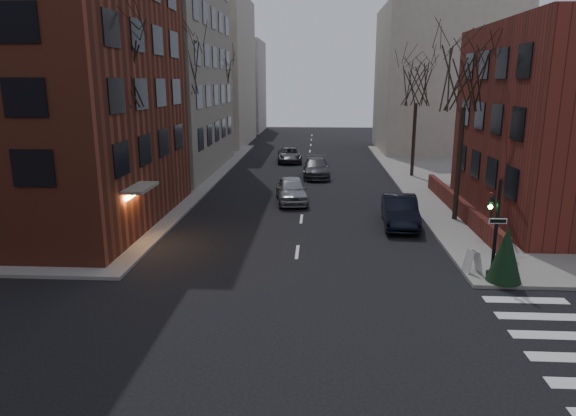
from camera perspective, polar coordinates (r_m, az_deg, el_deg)
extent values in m
plane|color=black|center=(13.49, -1.20, -21.55)|extent=(160.00, 160.00, 0.00)
cube|color=brown|center=(32.00, -28.47, 14.39)|extent=(15.00, 15.00, 18.00)
cube|color=gray|center=(48.78, -19.50, 20.42)|extent=(18.00, 18.00, 28.00)
cube|color=maroon|center=(31.92, 18.50, 0.18)|extent=(0.35, 16.00, 1.00)
cube|color=#B7AD9A|center=(67.85, -10.57, 14.66)|extent=(14.00, 16.00, 18.00)
cube|color=#B7AD9A|center=(62.56, 16.83, 13.48)|extent=(14.00, 14.00, 16.00)
cube|color=#B7AD9A|center=(84.11, -6.35, 13.25)|extent=(10.00, 12.00, 14.00)
cylinder|color=black|center=(21.92, 22.11, -2.15)|extent=(0.14, 0.14, 4.00)
cylinder|color=black|center=(22.49, 21.67, -6.81)|extent=(0.44, 0.44, 0.20)
imported|color=black|center=(21.64, 21.69, 0.02)|extent=(0.16, 0.20, 1.00)
sphere|color=#19FF4C|center=(21.56, 21.57, 0.12)|extent=(0.18, 0.18, 0.18)
cube|color=white|center=(21.72, 22.30, -1.35)|extent=(0.70, 0.03, 0.22)
cylinder|color=#2D231C|center=(27.12, -17.72, 4.01)|extent=(0.28, 0.28, 6.65)
cylinder|color=#2D231C|center=(38.43, -11.41, 7.39)|extent=(0.28, 0.28, 7.00)
cylinder|color=#2D231C|center=(52.06, -7.51, 8.79)|extent=(0.28, 0.28, 6.30)
cylinder|color=#2D231C|center=(30.35, 18.44, 4.61)|extent=(0.28, 0.28, 6.30)
cylinder|color=#2D231C|center=(43.92, 13.79, 7.36)|extent=(0.28, 0.28, 5.95)
cylinder|color=black|center=(34.50, -12.06, 5.81)|extent=(0.12, 0.12, 6.00)
sphere|color=#FFA54C|center=(34.22, -12.32, 10.95)|extent=(0.36, 0.36, 0.36)
cylinder|color=black|center=(53.93, -6.47, 8.84)|extent=(0.12, 0.12, 6.00)
sphere|color=#FFA54C|center=(53.75, -6.56, 12.13)|extent=(0.36, 0.36, 0.36)
imported|color=black|center=(29.05, 12.32, -0.34)|extent=(2.07, 5.18, 1.68)
imported|color=gray|center=(34.01, 0.40, 2.03)|extent=(2.56, 5.06, 1.65)
imported|color=#3A393E|center=(43.14, 3.16, 4.48)|extent=(2.30, 5.44, 1.57)
imported|color=#403F44|center=(51.29, 0.17, 5.92)|extent=(2.70, 5.23, 1.41)
cube|color=silver|center=(22.54, 19.84, -5.58)|extent=(0.55, 0.67, 0.95)
cone|color=black|center=(21.82, 23.05, -4.74)|extent=(1.54, 1.54, 2.23)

